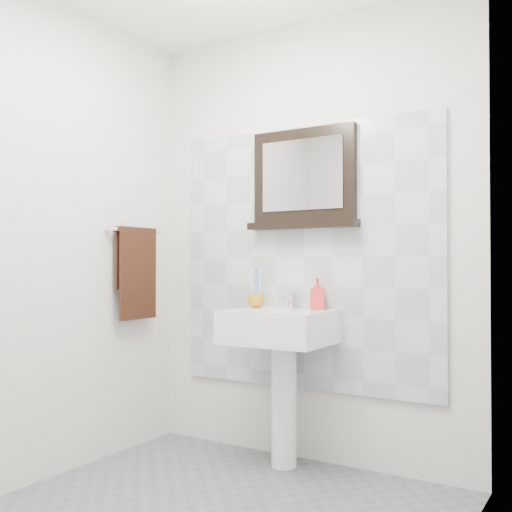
% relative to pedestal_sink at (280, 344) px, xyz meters
% --- Properties ---
extents(back_wall, '(2.00, 0.01, 2.50)m').
position_rel_pedestal_sink_xyz_m(back_wall, '(0.04, 0.23, 0.57)').
color(back_wall, silver).
rests_on(back_wall, ground).
extents(left_wall, '(0.01, 2.20, 2.50)m').
position_rel_pedestal_sink_xyz_m(left_wall, '(-0.96, -0.87, 0.57)').
color(left_wall, silver).
rests_on(left_wall, ground).
extents(right_wall, '(0.01, 2.20, 2.50)m').
position_rel_pedestal_sink_xyz_m(right_wall, '(1.04, -0.87, 0.57)').
color(right_wall, silver).
rests_on(right_wall, ground).
extents(splashback, '(1.60, 0.02, 1.50)m').
position_rel_pedestal_sink_xyz_m(splashback, '(0.04, 0.21, 0.47)').
color(splashback, '#B2BCC1').
rests_on(splashback, back_wall).
extents(pedestal_sink, '(0.55, 0.44, 0.96)m').
position_rel_pedestal_sink_xyz_m(pedestal_sink, '(0.00, 0.00, 0.00)').
color(pedestal_sink, white).
rests_on(pedestal_sink, ground).
extents(toothbrush_cup, '(0.11, 0.11, 0.08)m').
position_rel_pedestal_sink_xyz_m(toothbrush_cup, '(-0.22, 0.11, 0.22)').
color(toothbrush_cup, '#B57715').
rests_on(toothbrush_cup, pedestal_sink).
extents(toothbrushes, '(0.05, 0.04, 0.21)m').
position_rel_pedestal_sink_xyz_m(toothbrushes, '(-0.21, 0.11, 0.31)').
color(toothbrushes, white).
rests_on(toothbrushes, toothbrush_cup).
extents(soap_dispenser, '(0.10, 0.10, 0.17)m').
position_rel_pedestal_sink_xyz_m(soap_dispenser, '(0.16, 0.14, 0.27)').
color(soap_dispenser, red).
rests_on(soap_dispenser, pedestal_sink).
extents(framed_mirror, '(0.67, 0.11, 0.57)m').
position_rel_pedestal_sink_xyz_m(framed_mirror, '(0.05, 0.19, 0.91)').
color(framed_mirror, black).
rests_on(framed_mirror, back_wall).
extents(towel_bar, '(0.07, 0.40, 0.03)m').
position_rel_pedestal_sink_xyz_m(towel_bar, '(-0.90, -0.16, 0.63)').
color(towel_bar, silver).
rests_on(towel_bar, left_wall).
extents(hand_towel, '(0.06, 0.30, 0.55)m').
position_rel_pedestal_sink_xyz_m(hand_towel, '(-0.90, -0.16, 0.42)').
color(hand_towel, black).
rests_on(hand_towel, towel_bar).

